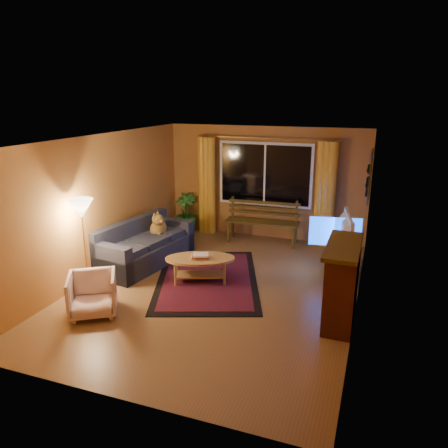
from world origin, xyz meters
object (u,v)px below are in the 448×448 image
(armchair, at_px, (92,292))
(coffee_table, at_px, (200,269))
(bench, at_px, (262,232))
(floor_lamp, at_px, (85,246))
(sofa, at_px, (145,243))
(tv_console, at_px, (338,262))

(armchair, bearing_deg, coffee_table, 25.48)
(bench, xyz_separation_m, floor_lamp, (-2.08, -3.37, 0.55))
(bench, distance_m, coffee_table, 2.41)
(bench, height_order, floor_lamp, floor_lamp)
(floor_lamp, bearing_deg, coffee_table, 31.99)
(sofa, relative_size, floor_lamp, 1.31)
(tv_console, bearing_deg, armchair, -141.00)
(sofa, xyz_separation_m, tv_console, (3.56, 0.73, -0.18))
(floor_lamp, relative_size, tv_console, 1.37)
(bench, distance_m, floor_lamp, 3.99)
(bench, relative_size, armchair, 2.30)
(sofa, relative_size, tv_console, 1.79)
(floor_lamp, bearing_deg, bench, 58.36)
(floor_lamp, xyz_separation_m, tv_console, (3.85, 2.12, -0.55))
(floor_lamp, relative_size, coffee_table, 1.31)
(bench, relative_size, sofa, 0.77)
(coffee_table, relative_size, tv_console, 1.05)
(bench, bearing_deg, sofa, -135.17)
(floor_lamp, distance_m, tv_console, 4.43)
(bench, height_order, sofa, sofa)
(armchair, height_order, tv_console, armchair)
(armchair, distance_m, floor_lamp, 0.97)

